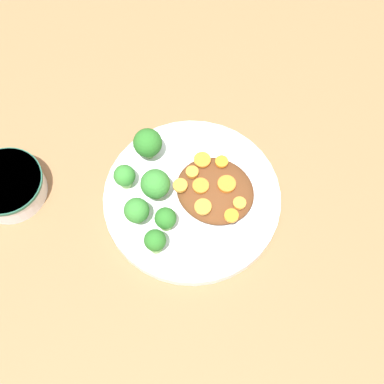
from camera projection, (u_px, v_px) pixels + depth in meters
name	position (u px, v px, depth m)	size (l,w,h in m)	color
ground_plane	(192.00, 201.00, 0.84)	(4.00, 4.00, 0.00)	#8C603D
plate	(192.00, 198.00, 0.83)	(0.27, 0.27, 0.02)	white
dip_bowl	(8.00, 185.00, 0.83)	(0.11, 0.11, 0.04)	silver
stew_mound	(215.00, 190.00, 0.81)	(0.12, 0.11, 0.03)	#5B3319
broccoli_floret_0	(148.00, 143.00, 0.82)	(0.05, 0.05, 0.06)	#759E51
broccoli_floret_1	(166.00, 219.00, 0.78)	(0.03, 0.03, 0.05)	#759E51
broccoli_floret_2	(155.00, 184.00, 0.79)	(0.04, 0.04, 0.06)	#759E51
broccoli_floret_3	(125.00, 176.00, 0.81)	(0.03, 0.03, 0.04)	#7FA85B
broccoli_floret_4	(137.00, 211.00, 0.78)	(0.04, 0.04, 0.05)	#759E51
broccoli_floret_5	(153.00, 240.00, 0.76)	(0.03, 0.03, 0.05)	#759E51
carrot_slice_0	(201.00, 186.00, 0.80)	(0.02, 0.02, 0.01)	orange
carrot_slice_1	(227.00, 184.00, 0.80)	(0.03, 0.03, 0.01)	orange
carrot_slice_2	(202.00, 160.00, 0.82)	(0.03, 0.03, 0.00)	orange
carrot_slice_3	(240.00, 203.00, 0.79)	(0.02, 0.02, 0.01)	orange
carrot_slice_4	(231.00, 216.00, 0.78)	(0.02, 0.02, 0.01)	orange
carrot_slice_5	(203.00, 207.00, 0.78)	(0.03, 0.03, 0.00)	orange
carrot_slice_6	(192.00, 172.00, 0.81)	(0.02, 0.02, 0.01)	orange
carrot_slice_7	(180.00, 185.00, 0.80)	(0.02, 0.02, 0.01)	orange
carrot_slice_8	(222.00, 162.00, 0.82)	(0.02, 0.02, 0.01)	orange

